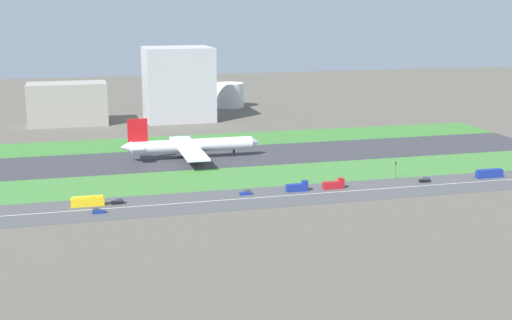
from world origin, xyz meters
The scene contains 19 objects.
ground_plane centered at (0.00, 0.00, 0.00)m, with size 800.00×800.00×0.00m, color #5B564C.
runway centered at (0.00, 0.00, 0.05)m, with size 280.00×46.00×0.10m, color #38383D.
grass_median_north centered at (0.00, 41.00, 0.05)m, with size 280.00×36.00×0.10m, color #3D7A33.
grass_median_south centered at (0.00, -41.00, 0.05)m, with size 280.00×36.00×0.10m, color #427F38.
highway centered at (0.00, -73.00, 0.05)m, with size 280.00×28.00×0.10m, color #4C4C4F.
highway_centerline centered at (0.00, -73.00, 0.11)m, with size 266.00×0.50×0.01m, color silver.
airliner centered at (-36.16, 0.00, 6.23)m, with size 65.00×56.00×19.70m.
bus_1 centered at (77.59, -68.00, 1.82)m, with size 11.60×2.50×3.50m.
car_3 centered at (-26.09, -68.00, 0.92)m, with size 4.40×1.80×2.00m.
truck_0 centered at (9.15, -68.00, 1.67)m, with size 8.40×2.50×4.00m.
car_2 centered at (48.37, -68.00, 0.92)m, with size 4.40×1.80×2.00m.
truck_1 centered at (-5.73, -68.00, 1.67)m, with size 8.40×2.50×4.00m.
bus_0 centered at (-84.02, -68.00, 1.82)m, with size 11.60×2.50×3.50m.
car_1 centered at (-73.48, -68.00, 0.92)m, with size 4.40×1.80×2.00m.
car_0 centered at (-80.89, -78.00, 0.92)m, with size 4.40×1.80×2.00m.
traffic_light centered at (39.10, -60.01, 4.29)m, with size 0.36×0.50×7.20m.
terminal_building centered at (-90.00, 114.00, 12.42)m, with size 45.94×25.27×24.83m, color #9E998E.
hangar_building centered at (-23.34, 114.00, 22.40)m, with size 41.00×36.59×44.80m, color #B2B2B7.
fuel_tank_west centered at (18.81, 159.00, 8.45)m, with size 20.69×20.69×16.90m, color silver.
Camera 1 is at (-87.35, -312.09, 69.55)m, focal length 48.73 mm.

